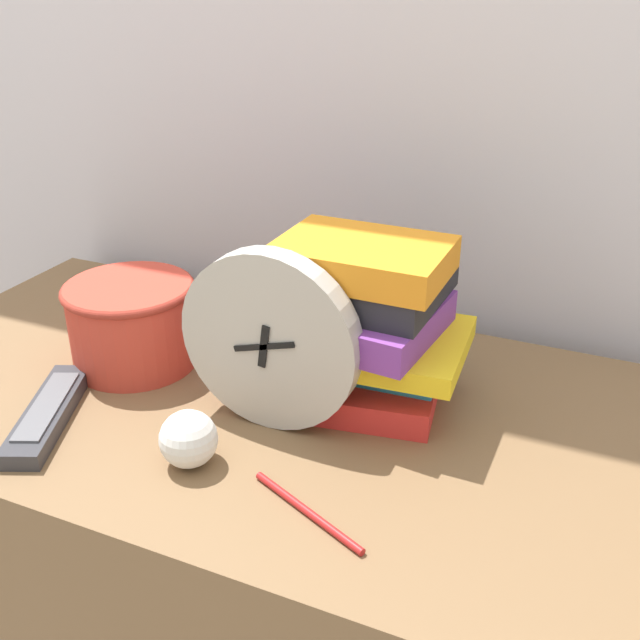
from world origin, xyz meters
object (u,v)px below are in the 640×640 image
Objects in this scene: desk_clock at (270,341)px; basket at (132,321)px; crumpled_paper_ball at (188,439)px; tv_remote at (48,413)px; book_stack at (364,322)px; pen at (307,511)px.

desk_clock reaches higher than basket.
tv_remote is at bearing 179.28° from crumpled_paper_ball.
desk_clock reaches higher than tv_remote.
book_stack is 1.67× the size of pen.
basket is at bearing 86.64° from tv_remote.
crumpled_paper_ball is (0.20, -0.00, 0.02)m from tv_remote.
tv_remote is (-0.25, -0.11, -0.10)m from desk_clock.
tv_remote is (-0.01, -0.16, -0.05)m from basket.
crumpled_paper_ball is at bearing -0.72° from tv_remote.
crumpled_paper_ball is (-0.12, -0.21, -0.07)m from book_stack.
crumpled_paper_ball is at bearing -40.44° from basket.
basket is 1.19× the size of pen.
tv_remote is 3.12× the size of crumpled_paper_ball.
book_stack reaches higher than tv_remote.
book_stack reaches higher than pen.
desk_clock is at bearing -128.28° from book_stack.
tv_remote is at bearing -147.74° from book_stack.
tv_remote is at bearing 175.67° from pen.
desk_clock is at bearing 23.38° from tv_remote.
basket is at bearing 167.11° from desk_clock.
crumpled_paper_ball reaches higher than tv_remote.
basket is 2.71× the size of crumpled_paper_ball.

